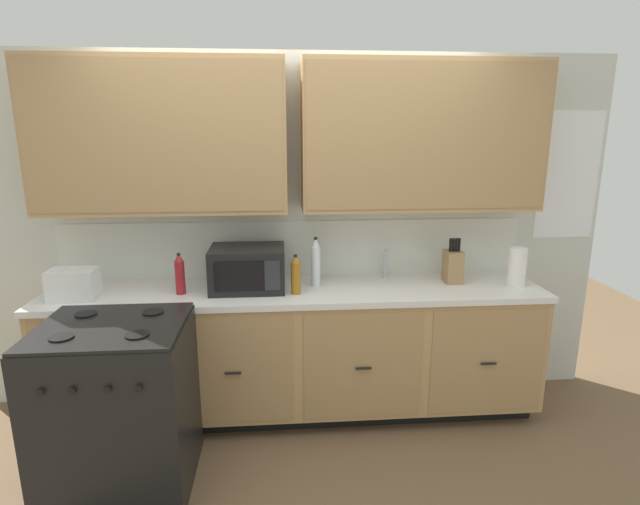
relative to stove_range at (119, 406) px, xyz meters
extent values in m
plane|color=brown|center=(0.99, 0.33, -0.47)|extent=(8.08, 8.08, 0.00)
cube|color=silver|center=(0.99, 0.96, 0.75)|extent=(4.43, 0.05, 2.43)
cube|color=silver|center=(0.99, 0.93, 0.64)|extent=(3.23, 0.01, 0.40)
cube|color=tan|center=(0.16, 0.76, 1.41)|extent=(1.57, 0.34, 0.95)
cube|color=#A58052|center=(0.16, 0.59, 1.41)|extent=(1.54, 0.01, 0.89)
cube|color=tan|center=(1.82, 0.76, 1.41)|extent=(1.57, 0.34, 0.95)
cube|color=#A58052|center=(1.82, 0.59, 1.41)|extent=(1.54, 0.01, 0.89)
cube|color=white|center=(2.96, 0.93, 1.14)|extent=(0.44, 0.01, 0.90)
cube|color=black|center=(0.99, 0.66, -0.42)|extent=(3.17, 0.48, 0.10)
cube|color=tan|center=(0.99, 0.63, 0.01)|extent=(3.23, 0.60, 0.77)
cube|color=#A88354|center=(-0.22, 0.33, 0.01)|extent=(0.74, 0.01, 0.71)
cube|color=black|center=(-0.22, 0.31, 0.01)|extent=(0.10, 0.01, 0.01)
cube|color=#A88354|center=(0.59, 0.33, 0.01)|extent=(0.74, 0.01, 0.71)
cube|color=black|center=(0.59, 0.31, 0.01)|extent=(0.10, 0.01, 0.01)
cube|color=#A88354|center=(1.40, 0.33, 0.01)|extent=(0.74, 0.01, 0.71)
cube|color=black|center=(1.40, 0.31, 0.01)|extent=(0.10, 0.01, 0.01)
cube|color=#A88354|center=(2.20, 0.33, 0.01)|extent=(0.74, 0.01, 0.71)
cube|color=black|center=(2.20, 0.31, 0.01)|extent=(0.10, 0.01, 0.01)
cube|color=white|center=(0.99, 0.63, 0.42)|extent=(3.26, 0.63, 0.04)
cube|color=#A8AAAF|center=(1.63, 0.66, 0.42)|extent=(0.56, 0.38, 0.02)
cube|color=black|center=(0.00, 0.00, -0.01)|extent=(0.76, 0.66, 0.92)
cube|color=black|center=(0.00, 0.00, 0.46)|extent=(0.74, 0.65, 0.02)
cylinder|color=black|center=(-0.18, -0.16, 0.47)|extent=(0.12, 0.12, 0.01)
cylinder|color=black|center=(0.18, -0.16, 0.47)|extent=(0.12, 0.12, 0.01)
cylinder|color=black|center=(-0.18, 0.16, 0.47)|extent=(0.12, 0.12, 0.01)
cylinder|color=black|center=(0.18, 0.16, 0.47)|extent=(0.12, 0.12, 0.01)
cylinder|color=black|center=(-0.22, -0.34, 0.28)|extent=(0.03, 0.02, 0.03)
cylinder|color=black|center=(-0.08, -0.34, 0.28)|extent=(0.03, 0.02, 0.03)
cylinder|color=black|center=(0.08, -0.34, 0.28)|extent=(0.03, 0.02, 0.03)
cylinder|color=black|center=(0.22, -0.34, 0.28)|extent=(0.03, 0.02, 0.03)
cube|color=black|center=(0.68, 0.66, 0.58)|extent=(0.48, 0.36, 0.28)
cube|color=black|center=(0.64, 0.47, 0.58)|extent=(0.31, 0.01, 0.19)
cube|color=#28282D|center=(0.84, 0.47, 0.58)|extent=(0.10, 0.01, 0.19)
cube|color=white|center=(-0.38, 0.53, 0.53)|extent=(0.28, 0.18, 0.19)
cube|color=black|center=(-0.43, 0.53, 0.62)|extent=(0.02, 0.13, 0.01)
cube|color=black|center=(-0.33, 0.53, 0.62)|extent=(0.02, 0.13, 0.01)
cube|color=#9C794E|center=(2.07, 0.69, 0.55)|extent=(0.11, 0.14, 0.22)
cylinder|color=black|center=(2.04, 0.68, 0.70)|extent=(0.02, 0.02, 0.09)
cylinder|color=black|center=(2.06, 0.68, 0.70)|extent=(0.02, 0.02, 0.09)
cylinder|color=black|center=(2.08, 0.68, 0.70)|extent=(0.02, 0.02, 0.09)
cylinder|color=black|center=(2.10, 0.68, 0.70)|extent=(0.02, 0.02, 0.09)
cylinder|color=#B2B5BA|center=(1.63, 0.84, 0.54)|extent=(0.02, 0.02, 0.20)
cylinder|color=white|center=(2.46, 0.57, 0.57)|extent=(0.12, 0.12, 0.26)
cylinder|color=maroon|center=(0.25, 0.59, 0.55)|extent=(0.06, 0.06, 0.21)
cone|color=maroon|center=(0.25, 0.59, 0.68)|extent=(0.06, 0.06, 0.05)
cylinder|color=black|center=(0.25, 0.59, 0.70)|extent=(0.02, 0.02, 0.02)
cylinder|color=#9E6619|center=(0.99, 0.53, 0.54)|extent=(0.06, 0.06, 0.21)
cone|color=#9E6619|center=(0.99, 0.53, 0.67)|extent=(0.06, 0.06, 0.05)
cylinder|color=black|center=(0.99, 0.53, 0.69)|extent=(0.02, 0.02, 0.02)
cylinder|color=silver|center=(1.12, 0.69, 0.57)|extent=(0.06, 0.06, 0.27)
cone|color=silver|center=(1.12, 0.69, 0.74)|extent=(0.06, 0.06, 0.07)
cylinder|color=black|center=(1.12, 0.69, 0.76)|extent=(0.02, 0.02, 0.02)
camera|label=1|loc=(0.90, -2.51, 1.45)|focal=27.98mm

